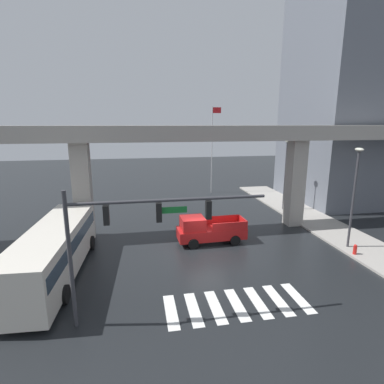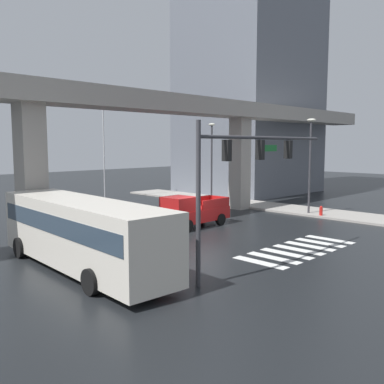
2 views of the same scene
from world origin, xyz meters
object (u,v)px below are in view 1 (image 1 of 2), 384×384
(traffic_signal_mast, at_px, (133,225))
(street_lamp_mid_block, at_px, (286,167))
(pickup_truck, at_px, (207,230))
(street_lamp_near_corner, at_px, (355,187))
(city_bus, at_px, (55,249))
(fire_hydrant, at_px, (355,250))
(flagpole, at_px, (213,144))

(traffic_signal_mast, distance_m, street_lamp_mid_block, 21.49)
(pickup_truck, relative_size, street_lamp_near_corner, 0.71)
(city_bus, distance_m, street_lamp_mid_block, 22.41)
(fire_hydrant, xyz_separation_m, flagpole, (-4.87, 20.54, 5.85))
(pickup_truck, distance_m, city_bus, 10.49)
(street_lamp_mid_block, height_order, fire_hydrant, street_lamp_mid_block)
(pickup_truck, bearing_deg, fire_hydrant, -23.84)
(traffic_signal_mast, xyz_separation_m, fire_hydrant, (14.62, 4.18, -4.13))
(traffic_signal_mast, distance_m, street_lamp_near_corner, 15.96)
(street_lamp_near_corner, xyz_separation_m, street_lamp_mid_block, (0.00, 9.96, 0.00))
(pickup_truck, bearing_deg, flagpole, 74.81)
(street_lamp_mid_block, xyz_separation_m, fire_hydrant, (-0.40, -11.19, -4.13))
(street_lamp_near_corner, height_order, street_lamp_mid_block, same)
(pickup_truck, relative_size, city_bus, 0.47)
(city_bus, bearing_deg, traffic_signal_mast, -47.00)
(pickup_truck, distance_m, fire_hydrant, 10.21)
(city_bus, xyz_separation_m, flagpole, (14.37, 19.77, 4.56))
(city_bus, distance_m, fire_hydrant, 19.30)
(traffic_signal_mast, height_order, street_lamp_near_corner, street_lamp_near_corner)
(traffic_signal_mast, xyz_separation_m, street_lamp_near_corner, (15.02, 5.42, -0.01))
(pickup_truck, xyz_separation_m, flagpole, (4.46, 16.42, 5.29))
(flagpole, bearing_deg, traffic_signal_mast, -111.52)
(traffic_signal_mast, xyz_separation_m, street_lamp_mid_block, (15.02, 15.37, -0.01))
(street_lamp_near_corner, relative_size, flagpole, 0.66)
(street_lamp_near_corner, bearing_deg, pickup_truck, 163.46)
(pickup_truck, xyz_separation_m, street_lamp_mid_block, (9.73, 7.07, 3.57))
(pickup_truck, height_order, fire_hydrant, pickup_truck)
(pickup_truck, xyz_separation_m, fire_hydrant, (9.33, -4.12, -0.56))
(flagpole, bearing_deg, fire_hydrant, -76.66)
(pickup_truck, bearing_deg, city_bus, -161.34)
(city_bus, height_order, traffic_signal_mast, traffic_signal_mast)
(fire_hydrant, height_order, flagpole, flagpole)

